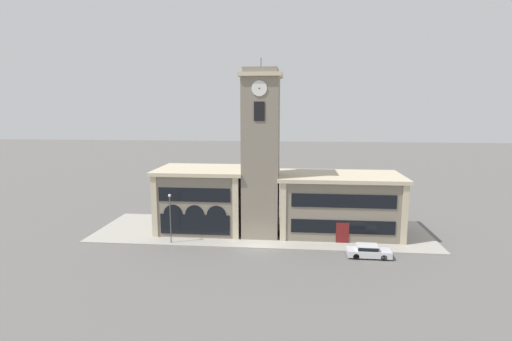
# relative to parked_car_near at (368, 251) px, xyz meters

# --- Properties ---
(ground_plane) EXTENTS (300.00, 300.00, 0.00)m
(ground_plane) POSITION_rel_parked_car_near_xyz_m (-12.12, 1.35, -0.71)
(ground_plane) COLOR #605E5B
(sidewalk_kerb) EXTENTS (42.37, 12.87, 0.15)m
(sidewalk_kerb) POSITION_rel_parked_car_near_xyz_m (-12.12, 7.79, -0.64)
(sidewalk_kerb) COLOR #A39E93
(sidewalk_kerb) RESTS_ON ground_plane
(clock_tower) EXTENTS (5.08, 5.08, 21.70)m
(clock_tower) POSITION_rel_parked_car_near_xyz_m (-12.12, 6.29, 9.58)
(clock_tower) COLOR gray
(clock_tower) RESTS_ON ground_plane
(town_hall_left_wing) EXTENTS (11.41, 8.81, 8.16)m
(town_hall_left_wing) POSITION_rel_parked_car_near_xyz_m (-19.97, 8.13, 3.39)
(town_hall_left_wing) COLOR gray
(town_hall_left_wing) RESTS_ON ground_plane
(town_hall_right_wing) EXTENTS (15.40, 8.81, 7.63)m
(town_hall_right_wing) POSITION_rel_parked_car_near_xyz_m (-2.28, 8.14, 3.13)
(town_hall_right_wing) COLOR gray
(town_hall_right_wing) RESTS_ON ground_plane
(parked_car_near) EXTENTS (4.63, 1.99, 1.36)m
(parked_car_near) POSITION_rel_parked_car_near_xyz_m (0.00, 0.00, 0.00)
(parked_car_near) COLOR silver
(parked_car_near) RESTS_ON ground_plane
(street_lamp) EXTENTS (0.36, 0.36, 5.86)m
(street_lamp) POSITION_rel_parked_car_near_xyz_m (-22.36, 2.09, 3.27)
(street_lamp) COLOR #4C4C51
(street_lamp) RESTS_ON sidewalk_kerb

